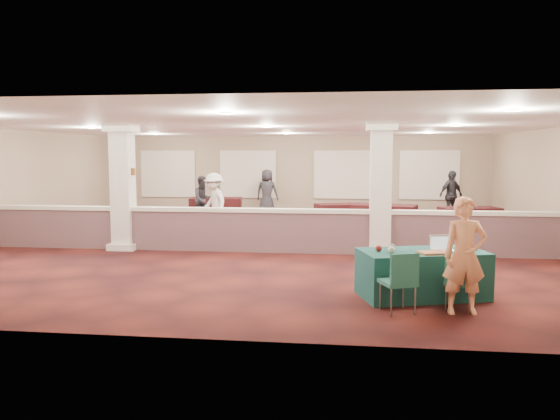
# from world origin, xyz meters

# --- Properties ---
(ground) EXTENTS (16.00, 16.00, 0.00)m
(ground) POSITION_xyz_m (0.00, 0.00, 0.00)
(ground) COLOR #4B1712
(ground) RESTS_ON ground
(wall_back) EXTENTS (16.00, 0.04, 3.20)m
(wall_back) POSITION_xyz_m (0.00, 8.00, 1.60)
(wall_back) COLOR gray
(wall_back) RESTS_ON ground
(wall_front) EXTENTS (16.00, 0.04, 3.20)m
(wall_front) POSITION_xyz_m (0.00, -8.00, 1.60)
(wall_front) COLOR gray
(wall_front) RESTS_ON ground
(ceiling) EXTENTS (16.00, 16.00, 0.02)m
(ceiling) POSITION_xyz_m (0.00, 0.00, 3.20)
(ceiling) COLOR white
(ceiling) RESTS_ON wall_back
(partition_wall) EXTENTS (15.60, 0.28, 1.10)m
(partition_wall) POSITION_xyz_m (0.00, -1.50, 0.57)
(partition_wall) COLOR brown
(partition_wall) RESTS_ON ground
(column_left) EXTENTS (0.72, 0.72, 3.20)m
(column_left) POSITION_xyz_m (-3.50, -1.50, 1.64)
(column_left) COLOR silver
(column_left) RESTS_ON ground
(column_right) EXTENTS (0.72, 0.72, 3.20)m
(column_right) POSITION_xyz_m (3.00, -1.50, 1.64)
(column_right) COLOR silver
(column_right) RESTS_ON ground
(sconce_left) EXTENTS (0.12, 0.12, 0.18)m
(sconce_left) POSITION_xyz_m (-3.78, -1.50, 2.00)
(sconce_left) COLOR brown
(sconce_left) RESTS_ON column_left
(sconce_right) EXTENTS (0.12, 0.12, 0.18)m
(sconce_right) POSITION_xyz_m (-3.22, -1.50, 2.00)
(sconce_right) COLOR brown
(sconce_right) RESTS_ON column_left
(near_table) EXTENTS (2.29, 1.59, 0.80)m
(near_table) POSITION_xyz_m (3.50, -5.43, 0.40)
(near_table) COLOR #0F3938
(near_table) RESTS_ON ground
(conf_chair_main) EXTENTS (0.56, 0.56, 0.86)m
(conf_chair_main) POSITION_xyz_m (3.97, -6.18, 0.51)
(conf_chair_main) COLOR #216050
(conf_chair_main) RESTS_ON ground
(conf_chair_side) EXTENTS (0.62, 0.62, 0.96)m
(conf_chair_side) POSITION_xyz_m (3.03, -6.50, 0.57)
(conf_chair_side) COLOR #216050
(conf_chair_side) RESTS_ON ground
(woman) EXTENTS (0.68, 0.49, 1.80)m
(woman) POSITION_xyz_m (4.00, -6.36, 0.90)
(woman) COLOR #EA9765
(woman) RESTS_ON ground
(far_table_front_left) EXTENTS (1.91, 1.39, 0.70)m
(far_table_front_left) POSITION_xyz_m (-6.29, 2.01, 0.35)
(far_table_front_left) COLOR black
(far_table_front_left) RESTS_ON ground
(far_table_front_center) EXTENTS (2.06, 1.50, 0.75)m
(far_table_front_center) POSITION_xyz_m (0.76, 0.30, 0.38)
(far_table_front_center) COLOR black
(far_table_front_center) RESTS_ON ground
(far_table_front_right) EXTENTS (2.21, 1.51, 0.82)m
(far_table_front_right) POSITION_xyz_m (3.39, 3.00, 0.41)
(far_table_front_right) COLOR black
(far_table_front_right) RESTS_ON ground
(far_table_back_left) EXTENTS (2.05, 1.23, 0.79)m
(far_table_back_left) POSITION_xyz_m (-2.79, 5.47, 0.39)
(far_table_back_left) COLOR black
(far_table_back_left) RESTS_ON ground
(far_table_back_center) EXTENTS (1.96, 1.45, 0.71)m
(far_table_back_center) POSITION_xyz_m (2.00, 4.32, 0.36)
(far_table_back_center) COLOR black
(far_table_back_center) RESTS_ON ground
(far_table_back_right) EXTENTS (1.99, 1.30, 0.74)m
(far_table_back_right) POSITION_xyz_m (6.12, 3.20, 0.37)
(far_table_back_right) COLOR black
(far_table_back_right) RESTS_ON ground
(attendee_a) EXTENTS (0.89, 0.87, 1.67)m
(attendee_a) POSITION_xyz_m (-2.89, 4.00, 0.83)
(attendee_a) COLOR black
(attendee_a) RESTS_ON ground
(attendee_b) EXTENTS (1.18, 1.25, 1.85)m
(attendee_b) POSITION_xyz_m (-2.00, 2.07, 0.93)
(attendee_b) COLOR silver
(attendee_b) RESTS_ON ground
(attendee_c) EXTENTS (1.18, 1.04, 1.84)m
(attendee_c) POSITION_xyz_m (6.03, 6.00, 0.92)
(attendee_c) COLOR black
(attendee_c) RESTS_ON ground
(attendee_d) EXTENTS (0.97, 0.63, 1.84)m
(attendee_d) POSITION_xyz_m (-1.04, 7.00, 0.92)
(attendee_d) COLOR black
(attendee_d) RESTS_ON ground
(laptop_base) EXTENTS (0.42, 0.35, 0.02)m
(laptop_base) POSITION_xyz_m (3.83, -5.39, 0.81)
(laptop_base) COLOR #B8B7BC
(laptop_base) RESTS_ON near_table
(laptop_screen) EXTENTS (0.35, 0.12, 0.24)m
(laptop_screen) POSITION_xyz_m (3.79, -5.27, 0.94)
(laptop_screen) COLOR #B8B7BC
(laptop_screen) RESTS_ON near_table
(screen_glow) EXTENTS (0.32, 0.10, 0.21)m
(screen_glow) POSITION_xyz_m (3.80, -5.27, 0.92)
(screen_glow) COLOR silver
(screen_glow) RESTS_ON near_table
(knitting) EXTENTS (0.51, 0.44, 0.03)m
(knitting) POSITION_xyz_m (3.63, -5.68, 0.82)
(knitting) COLOR #C95F20
(knitting) RESTS_ON near_table
(yarn_cream) EXTENTS (0.12, 0.12, 0.12)m
(yarn_cream) POSITION_xyz_m (2.95, -5.71, 0.86)
(yarn_cream) COLOR #C3B2A1
(yarn_cream) RESTS_ON near_table
(yarn_red) EXTENTS (0.11, 0.11, 0.11)m
(yarn_red) POSITION_xyz_m (2.75, -5.60, 0.86)
(yarn_red) COLOR maroon
(yarn_red) RESTS_ON near_table
(yarn_grey) EXTENTS (0.11, 0.11, 0.11)m
(yarn_grey) POSITION_xyz_m (2.99, -5.44, 0.86)
(yarn_grey) COLOR #434348
(yarn_grey) RESTS_ON near_table
(scissors) EXTENTS (0.14, 0.07, 0.01)m
(scissors) POSITION_xyz_m (4.27, -5.52, 0.81)
(scissors) COLOR red
(scissors) RESTS_ON near_table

